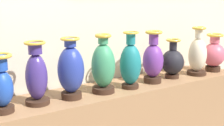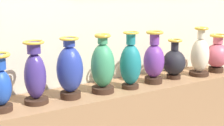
{
  "view_description": "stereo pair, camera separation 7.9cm",
  "coord_description": "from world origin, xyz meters",
  "px_view_note": "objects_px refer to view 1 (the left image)",
  "views": [
    {
      "loc": [
        -1.25,
        -1.89,
        1.64
      ],
      "look_at": [
        0.0,
        0.0,
        1.13
      ],
      "focal_mm": 52.78,
      "sensor_mm": 36.0,
      "label": 1
    },
    {
      "loc": [
        -1.18,
        -1.93,
        1.64
      ],
      "look_at": [
        0.0,
        0.0,
        1.13
      ],
      "focal_mm": 52.78,
      "sensor_mm": 36.0,
      "label": 2
    }
  ],
  "objects_px": {
    "vase_indigo": "(36,76)",
    "vase_violet": "(153,60)",
    "vase_cobalt": "(71,70)",
    "vase_sapphire": "(2,86)",
    "vase_ivory": "(198,55)",
    "vase_teal": "(130,64)",
    "vase_rose": "(214,54)",
    "vase_jade": "(103,66)",
    "vase_onyx": "(173,61)"
  },
  "relations": [
    {
      "from": "vase_cobalt",
      "to": "vase_ivory",
      "type": "distance_m",
      "value": 1.15
    },
    {
      "from": "vase_indigo",
      "to": "vase_rose",
      "type": "relative_size",
      "value": 1.2
    },
    {
      "from": "vase_teal",
      "to": "vase_violet",
      "type": "height_order",
      "value": "vase_teal"
    },
    {
      "from": "vase_cobalt",
      "to": "vase_ivory",
      "type": "xyz_separation_m",
      "value": [
        1.15,
        -0.02,
        -0.02
      ]
    },
    {
      "from": "vase_violet",
      "to": "vase_teal",
      "type": "bearing_deg",
      "value": -174.55
    },
    {
      "from": "vase_violet",
      "to": "vase_ivory",
      "type": "xyz_separation_m",
      "value": [
        0.46,
        -0.02,
        -0.01
      ]
    },
    {
      "from": "vase_cobalt",
      "to": "vase_violet",
      "type": "xyz_separation_m",
      "value": [
        0.68,
        -0.0,
        -0.02
      ]
    },
    {
      "from": "vase_jade",
      "to": "vase_onyx",
      "type": "relative_size",
      "value": 1.29
    },
    {
      "from": "vase_indigo",
      "to": "vase_jade",
      "type": "distance_m",
      "value": 0.46
    },
    {
      "from": "vase_jade",
      "to": "vase_rose",
      "type": "distance_m",
      "value": 1.11
    },
    {
      "from": "vase_sapphire",
      "to": "vase_jade",
      "type": "relative_size",
      "value": 0.85
    },
    {
      "from": "vase_teal",
      "to": "vase_rose",
      "type": "height_order",
      "value": "vase_teal"
    },
    {
      "from": "vase_cobalt",
      "to": "vase_violet",
      "type": "height_order",
      "value": "vase_cobalt"
    },
    {
      "from": "vase_jade",
      "to": "vase_ivory",
      "type": "xyz_separation_m",
      "value": [
        0.9,
        -0.02,
        -0.02
      ]
    },
    {
      "from": "vase_cobalt",
      "to": "vase_violet",
      "type": "bearing_deg",
      "value": -0.05
    },
    {
      "from": "vase_sapphire",
      "to": "vase_ivory",
      "type": "bearing_deg",
      "value": -0.38
    },
    {
      "from": "vase_onyx",
      "to": "vase_indigo",
      "type": "bearing_deg",
      "value": 179.89
    },
    {
      "from": "vase_cobalt",
      "to": "vase_onyx",
      "type": "xyz_separation_m",
      "value": [
        0.9,
        0.02,
        -0.05
      ]
    },
    {
      "from": "vase_teal",
      "to": "vase_violet",
      "type": "distance_m",
      "value": 0.23
    },
    {
      "from": "vase_cobalt",
      "to": "vase_jade",
      "type": "xyz_separation_m",
      "value": [
        0.24,
        -0.0,
        -0.01
      ]
    },
    {
      "from": "vase_sapphire",
      "to": "vase_onyx",
      "type": "relative_size",
      "value": 1.09
    },
    {
      "from": "vase_indigo",
      "to": "vase_cobalt",
      "type": "xyz_separation_m",
      "value": [
        0.22,
        -0.02,
        0.01
      ]
    },
    {
      "from": "vase_cobalt",
      "to": "vase_teal",
      "type": "distance_m",
      "value": 0.46
    },
    {
      "from": "vase_indigo",
      "to": "vase_violet",
      "type": "bearing_deg",
      "value": -1.23
    },
    {
      "from": "vase_rose",
      "to": "vase_teal",
      "type": "bearing_deg",
      "value": -179.38
    },
    {
      "from": "vase_violet",
      "to": "vase_sapphire",
      "type": "bearing_deg",
      "value": -179.59
    },
    {
      "from": "vase_sapphire",
      "to": "vase_indigo",
      "type": "height_order",
      "value": "vase_indigo"
    },
    {
      "from": "vase_sapphire",
      "to": "vase_jade",
      "type": "bearing_deg",
      "value": 0.38
    },
    {
      "from": "vase_sapphire",
      "to": "vase_ivory",
      "type": "distance_m",
      "value": 1.59
    },
    {
      "from": "vase_sapphire",
      "to": "vase_teal",
      "type": "distance_m",
      "value": 0.9
    },
    {
      "from": "vase_sapphire",
      "to": "vase_rose",
      "type": "xyz_separation_m",
      "value": [
        1.79,
        -0.0,
        -0.01
      ]
    },
    {
      "from": "vase_sapphire",
      "to": "vase_jade",
      "type": "distance_m",
      "value": 0.68
    },
    {
      "from": "vase_cobalt",
      "to": "vase_teal",
      "type": "bearing_deg",
      "value": -2.79
    },
    {
      "from": "vase_teal",
      "to": "vase_cobalt",
      "type": "bearing_deg",
      "value": 177.21
    },
    {
      "from": "vase_jade",
      "to": "vase_teal",
      "type": "xyz_separation_m",
      "value": [
        0.22,
        -0.02,
        -0.01
      ]
    },
    {
      "from": "vase_cobalt",
      "to": "vase_jade",
      "type": "bearing_deg",
      "value": -0.98
    },
    {
      "from": "vase_teal",
      "to": "vase_rose",
      "type": "distance_m",
      "value": 0.9
    },
    {
      "from": "vase_cobalt",
      "to": "vase_indigo",
      "type": "bearing_deg",
      "value": 175.18
    },
    {
      "from": "vase_violet",
      "to": "vase_rose",
      "type": "xyz_separation_m",
      "value": [
        0.67,
        -0.01,
        -0.02
      ]
    },
    {
      "from": "vase_ivory",
      "to": "vase_indigo",
      "type": "bearing_deg",
      "value": 178.41
    },
    {
      "from": "vase_onyx",
      "to": "vase_rose",
      "type": "xyz_separation_m",
      "value": [
        0.45,
        -0.03,
        0.02
      ]
    },
    {
      "from": "vase_ivory",
      "to": "vase_teal",
      "type": "bearing_deg",
      "value": -179.74
    },
    {
      "from": "vase_rose",
      "to": "vase_cobalt",
      "type": "bearing_deg",
      "value": 179.47
    },
    {
      "from": "vase_indigo",
      "to": "vase_onyx",
      "type": "distance_m",
      "value": 1.13
    },
    {
      "from": "vase_jade",
      "to": "vase_rose",
      "type": "bearing_deg",
      "value": -0.44
    },
    {
      "from": "vase_violet",
      "to": "vase_ivory",
      "type": "bearing_deg",
      "value": -2.31
    },
    {
      "from": "vase_teal",
      "to": "vase_violet",
      "type": "relative_size",
      "value": 1.03
    },
    {
      "from": "vase_rose",
      "to": "vase_onyx",
      "type": "bearing_deg",
      "value": 176.32
    },
    {
      "from": "vase_rose",
      "to": "vase_indigo",
      "type": "bearing_deg",
      "value": 178.86
    },
    {
      "from": "vase_onyx",
      "to": "vase_jade",
      "type": "bearing_deg",
      "value": -178.2
    }
  ]
}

